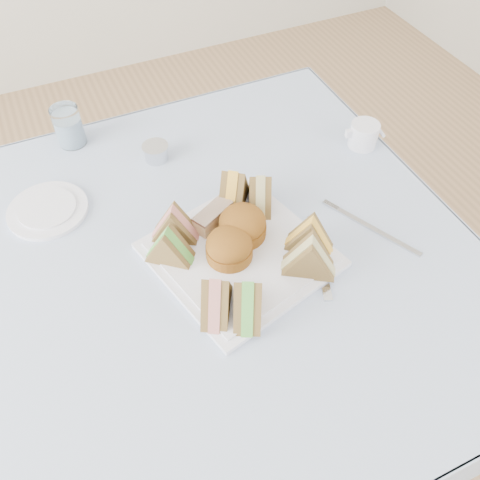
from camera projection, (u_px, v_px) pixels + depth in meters
name	position (u px, v px, depth m)	size (l,w,h in m)	color
floor	(220.00, 408.00, 1.55)	(4.00, 4.00, 0.00)	#9E7751
table	(216.00, 350.00, 1.27)	(0.90, 0.90, 0.74)	brown
tablecloth	(209.00, 258.00, 0.98)	(1.02, 1.02, 0.01)	#A9B8D6
serving_plate	(240.00, 255.00, 0.98)	(0.30, 0.30, 0.01)	white
sandwich_fl_a	(216.00, 295.00, 0.86)	(0.10, 0.05, 0.09)	brown
sandwich_fl_b	(248.00, 297.00, 0.85)	(0.10, 0.05, 0.09)	brown
sandwich_fr_a	(310.00, 234.00, 0.95)	(0.09, 0.04, 0.08)	brown
sandwich_fr_b	(310.00, 255.00, 0.91)	(0.10, 0.05, 0.09)	brown
sandwich_bl_a	(169.00, 245.00, 0.93)	(0.09, 0.04, 0.08)	brown
sandwich_bl_b	(174.00, 223.00, 0.97)	(0.09, 0.04, 0.08)	brown
sandwich_br_a	(260.00, 191.00, 1.02)	(0.09, 0.04, 0.08)	brown
sandwich_br_b	(234.00, 188.00, 1.02)	(0.10, 0.05, 0.09)	brown
scone_left	(229.00, 247.00, 0.94)	(0.09, 0.09, 0.06)	brown
scone_right	(243.00, 224.00, 0.98)	(0.09, 0.09, 0.06)	brown
pastry_slice	(213.00, 217.00, 1.01)	(0.09, 0.03, 0.04)	#D7B487
side_plate	(48.00, 210.00, 1.06)	(0.17, 0.17, 0.01)	white
water_glass	(68.00, 126.00, 1.17)	(0.06, 0.06, 0.09)	white
tea_strainer	(156.00, 153.00, 1.16)	(0.06, 0.06, 0.03)	silver
knife	(319.00, 256.00, 0.98)	(0.02, 0.21, 0.00)	silver
fork	(378.00, 231.00, 1.02)	(0.01, 0.19, 0.00)	silver
creamer_jug	(364.00, 135.00, 1.18)	(0.07, 0.07, 0.06)	white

